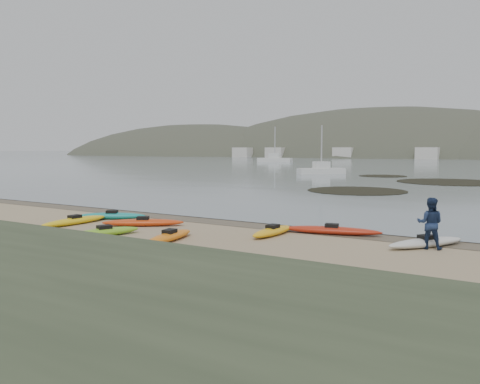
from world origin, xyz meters
The scene contains 6 objects.
ground centered at (0.00, 0.00, 0.00)m, with size 600.00×600.00×0.00m, color tan.
wet_sand centered at (0.00, -0.30, 0.00)m, with size 60.00×60.00×0.00m, color brown.
kayaks centered at (-0.14, -3.35, 0.17)m, with size 18.25×7.81×0.34m.
person_east centered at (9.21, -1.87, 0.95)m, with size 0.92×0.72×1.89m, color navy.
kelp_mats centered at (2.55, 31.44, 0.03)m, with size 17.83×30.00×0.04m.
moored_boats centered at (-3.14, 81.89, 0.54)m, with size 104.39×80.63×1.27m.
Camera 1 is at (11.92, -19.91, 3.67)m, focal length 35.00 mm.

